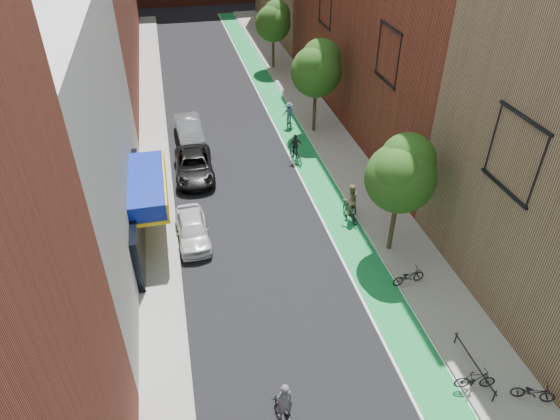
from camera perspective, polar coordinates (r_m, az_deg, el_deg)
bike_lane at (r=38.90m, az=0.73°, el=9.95°), size 2.00×68.00×0.01m
sidewalk_left at (r=38.00m, az=-14.26°, el=8.29°), size 2.00×68.00×0.15m
sidewalk_right at (r=39.49m, az=4.31°, el=10.36°), size 3.00×68.00×0.15m
building_left_white at (r=25.46m, az=-26.90°, el=6.60°), size 8.00×20.00×12.00m
tree_near at (r=23.96m, az=13.73°, el=4.17°), size 3.40×3.36×6.42m
tree_mid at (r=35.69m, az=4.23°, el=15.95°), size 3.55×3.53×6.74m
tree_far at (r=48.79m, az=-0.76°, el=20.85°), size 3.30×3.25×6.21m
parked_car_white at (r=26.60m, az=-9.99°, el=-2.19°), size 1.77×4.12×1.39m
parked_car_black at (r=32.13m, az=-9.80°, el=5.00°), size 2.50×5.19×1.42m
parked_car_silver at (r=36.53m, az=-10.33°, el=8.97°), size 1.94×4.92×1.59m
cyclist_lead at (r=18.92m, az=0.52°, el=-22.08°), size 0.97×1.95×2.12m
cyclist_lane_near at (r=27.83m, az=8.04°, el=0.58°), size 0.98×1.79×2.22m
cyclist_lane_mid at (r=33.30m, az=1.79°, el=6.66°), size 0.98×1.91×1.94m
cyclist_lane_far at (r=37.96m, az=1.05°, el=10.70°), size 1.03×1.56×1.92m
parked_bike_near at (r=21.66m, az=26.97°, el=-18.05°), size 1.64×1.15×0.82m
parked_bike_mid at (r=21.09m, az=21.42°, el=-17.59°), size 1.62×0.75×0.94m
parked_bike_far at (r=24.36m, az=14.49°, el=-7.35°), size 1.70×0.76×0.86m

